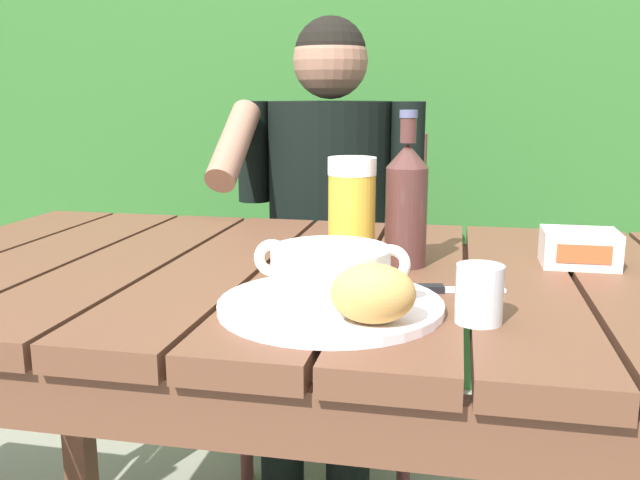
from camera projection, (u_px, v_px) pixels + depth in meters
The scene contains 12 objects.
dining_table at pixel (314, 323), 1.12m from camera, with size 1.45×0.81×0.78m.
hedge_backdrop at pixel (444, 102), 2.59m from camera, with size 3.40×0.96×2.09m.
chair_near_diner at pixel (340, 299), 1.99m from camera, with size 0.47×0.42×0.94m.
person_eating at pixel (326, 222), 1.75m from camera, with size 0.48×0.47×1.24m.
serving_plate at pixel (330, 305), 0.88m from camera, with size 0.29×0.29×0.01m.
soup_bowl at pixel (331, 273), 0.87m from camera, with size 0.20×0.15×0.08m.
bread_roll at pixel (373, 294), 0.79m from camera, with size 0.11×0.09×0.07m.
beer_glass at pixel (352, 213), 1.08m from camera, with size 0.08×0.08×0.18m.
beer_bottle at pixel (406, 202), 1.09m from camera, with size 0.07×0.07×0.25m.
water_glass_small at pixel (479, 294), 0.82m from camera, with size 0.06×0.06×0.07m.
butter_tub at pixel (579, 248), 1.10m from camera, with size 0.12×0.09×0.06m.
table_knife at pixel (442, 289), 0.96m from camera, with size 0.15×0.05×0.01m.
Camera 1 is at (0.22, -1.04, 1.05)m, focal length 38.05 mm.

